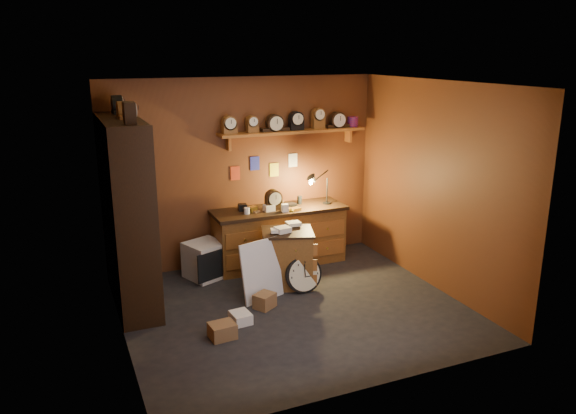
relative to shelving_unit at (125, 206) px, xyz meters
The scene contains 11 objects.
floor 2.40m from the shelving_unit, 28.68° to the right, with size 4.00×4.00×0.00m, color black.
room_shell 2.09m from the shelving_unit, 25.39° to the right, with size 4.02×3.62×2.71m.
shelving_unit is the anchor object (origin of this frame).
workbench 2.39m from the shelving_unit, 12.64° to the left, with size 1.95×0.66×1.36m.
low_cabinet 2.19m from the shelving_unit, ahead, with size 0.81×0.74×0.85m.
big_round_clock 2.41m from the shelving_unit, 14.97° to the right, with size 0.49×0.16×0.49m.
white_panel 2.06m from the shelving_unit, 19.73° to the right, with size 0.59×0.03×0.79m, color silver.
mini_fridge 1.52m from the shelving_unit, 21.18° to the left, with size 0.63×0.65×0.50m.
floor_box_a 1.93m from the shelving_unit, 59.46° to the right, with size 0.28×0.23×0.17m, color olive.
floor_box_b 1.93m from the shelving_unit, 44.71° to the right, with size 0.21×0.25×0.13m, color white.
floor_box_c 2.04m from the shelving_unit, 28.66° to the right, with size 0.24×0.20×0.18m, color olive.
Camera 1 is at (-2.52, -5.74, 3.06)m, focal length 35.00 mm.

